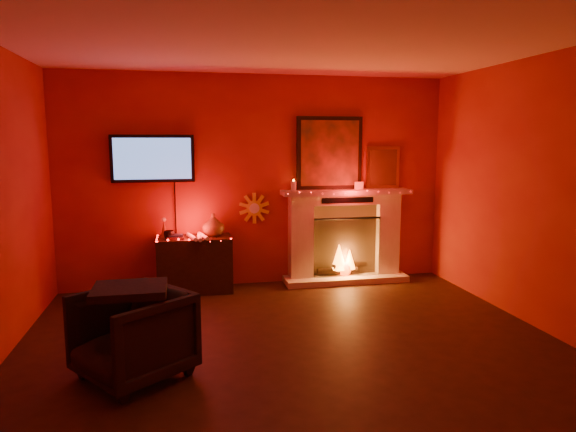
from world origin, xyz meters
The scene contains 6 objects.
room centered at (0.00, 0.00, 1.35)m, with size 5.00×5.00×5.00m.
fireplace centered at (1.14, 2.39, 0.72)m, with size 1.72×0.40×2.18m.
tv centered at (-1.30, 2.45, 1.65)m, with size 1.00×0.07×1.24m.
sunburst_clock centered at (-0.05, 2.48, 1.00)m, with size 0.40×0.03×0.40m.
console_table centered at (-0.82, 2.26, 0.39)m, with size 0.91×0.57×0.97m.
armchair centered at (-1.38, -0.04, 0.35)m, with size 0.75×0.77×0.70m, color black.
Camera 1 is at (-0.96, -4.06, 1.86)m, focal length 32.00 mm.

